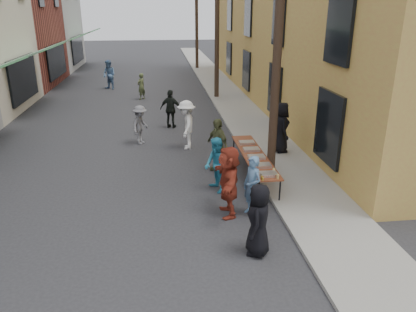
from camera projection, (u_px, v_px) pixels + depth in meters
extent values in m
plane|color=#28282B|center=(124.00, 238.00, 9.43)|extent=(120.00, 120.00, 0.00)
cube|color=gray|center=(228.00, 97.00, 23.95)|extent=(2.20, 60.00, 0.10)
cube|color=gray|center=(24.00, 14.00, 33.75)|extent=(8.00, 8.00, 9.00)
cube|color=#BE8544|center=(344.00, 8.00, 21.99)|extent=(10.00, 28.00, 10.00)
cylinder|color=#2D2116|center=(279.00, 29.00, 11.16)|extent=(0.26, 0.26, 9.00)
cylinder|color=#2D2116|center=(217.00, 18.00, 22.33)|extent=(0.26, 0.26, 9.00)
cylinder|color=#2D2116|center=(197.00, 14.00, 33.50)|extent=(0.26, 0.26, 9.00)
cube|color=brown|center=(254.00, 155.00, 12.57)|extent=(0.70, 4.00, 0.04)
cylinder|color=black|center=(259.00, 193.00, 10.91)|extent=(0.04, 0.04, 0.71)
cylinder|color=black|center=(280.00, 192.00, 10.98)|extent=(0.04, 0.04, 0.71)
cylinder|color=black|center=(234.00, 148.00, 14.42)|extent=(0.04, 0.04, 0.71)
cylinder|color=black|center=(250.00, 147.00, 14.48)|extent=(0.04, 0.04, 0.71)
cube|color=maroon|center=(268.00, 174.00, 11.01)|extent=(0.50, 0.33, 0.08)
cube|color=#B2B2B7|center=(262.00, 165.00, 11.62)|extent=(0.50, 0.33, 0.08)
cube|color=tan|center=(256.00, 157.00, 12.27)|extent=(0.50, 0.33, 0.08)
cube|color=#B2B2B7|center=(251.00, 149.00, 12.92)|extent=(0.50, 0.33, 0.08)
cube|color=tan|center=(247.00, 142.00, 13.57)|extent=(0.50, 0.33, 0.08)
cylinder|color=#A57F26|center=(263.00, 179.00, 10.71)|extent=(0.07, 0.07, 0.08)
cylinder|color=#A57F26|center=(262.00, 177.00, 10.80)|extent=(0.07, 0.07, 0.08)
cylinder|color=#A57F26|center=(261.00, 176.00, 10.89)|extent=(0.07, 0.07, 0.08)
cylinder|color=tan|center=(278.00, 177.00, 10.79)|extent=(0.08, 0.08, 0.12)
imported|color=black|center=(259.00, 220.00, 8.60)|extent=(0.77, 0.93, 1.62)
imported|color=#577FA8|center=(252.00, 186.00, 10.26)|extent=(0.60, 0.69, 1.59)
imported|color=teal|center=(216.00, 165.00, 11.58)|extent=(0.81, 0.92, 1.61)
imported|color=white|center=(187.00, 125.00, 15.14)|extent=(0.83, 1.26, 1.83)
imported|color=brown|center=(217.00, 145.00, 13.04)|extent=(0.85, 1.11, 1.76)
imported|color=maroon|center=(229.00, 181.00, 10.22)|extent=(0.59, 1.73, 1.85)
imported|color=black|center=(281.00, 127.00, 14.49)|extent=(0.59, 0.90, 1.82)
imported|color=slate|center=(140.00, 125.00, 15.71)|extent=(0.94, 1.13, 1.52)
imported|color=black|center=(171.00, 109.00, 17.76)|extent=(1.07, 0.76, 1.69)
imported|color=#4B5732|center=(141.00, 86.00, 23.31)|extent=(0.63, 0.66, 1.51)
imported|color=#567BA7|center=(109.00, 75.00, 26.14)|extent=(1.14, 1.11, 1.85)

